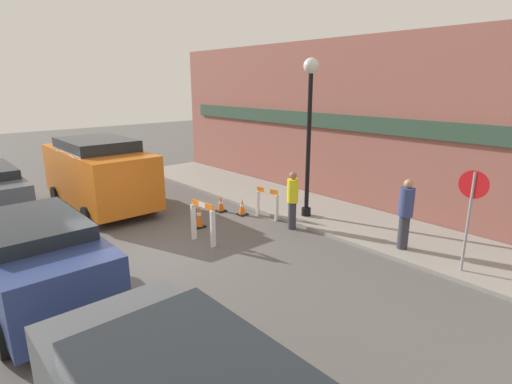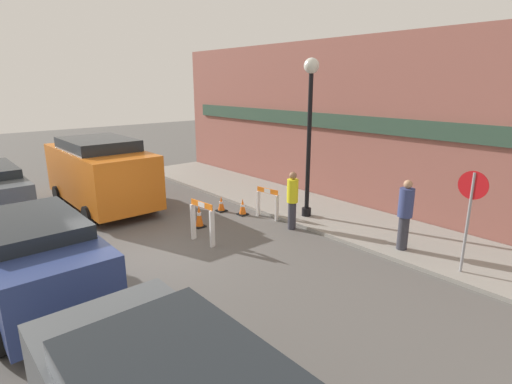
{
  "view_description": "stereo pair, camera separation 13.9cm",
  "coord_description": "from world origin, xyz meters",
  "px_view_note": "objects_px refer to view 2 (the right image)",
  "views": [
    {
      "loc": [
        8.43,
        -3.7,
        4.08
      ],
      "look_at": [
        0.04,
        3.71,
        1.0
      ],
      "focal_mm": 28.0,
      "sensor_mm": 36.0,
      "label": 1
    },
    {
      "loc": [
        8.53,
        -3.59,
        4.08
      ],
      "look_at": [
        0.04,
        3.71,
        1.0
      ],
      "focal_mm": 28.0,
      "sensor_mm": 36.0,
      "label": 2
    }
  ],
  "objects_px": {
    "work_van": "(100,170)",
    "parked_car_1": "(35,254)",
    "person_worker": "(292,198)",
    "person_pedestrian": "(405,213)",
    "streetlamp_post": "(310,117)",
    "stop_sign": "(470,206)"
  },
  "relations": [
    {
      "from": "streetlamp_post",
      "to": "work_van",
      "type": "relative_size",
      "value": 0.94
    },
    {
      "from": "person_pedestrian",
      "to": "work_van",
      "type": "xyz_separation_m",
      "value": [
        -8.59,
        -4.18,
        0.23
      ]
    },
    {
      "from": "streetlamp_post",
      "to": "parked_car_1",
      "type": "bearing_deg",
      "value": -90.7
    },
    {
      "from": "streetlamp_post",
      "to": "stop_sign",
      "type": "height_order",
      "value": "streetlamp_post"
    },
    {
      "from": "streetlamp_post",
      "to": "person_pedestrian",
      "type": "relative_size",
      "value": 2.65
    },
    {
      "from": "person_worker",
      "to": "parked_car_1",
      "type": "bearing_deg",
      "value": 38.49
    },
    {
      "from": "parked_car_1",
      "to": "work_van",
      "type": "bearing_deg",
      "value": 148.71
    },
    {
      "from": "person_pedestrian",
      "to": "work_van",
      "type": "bearing_deg",
      "value": 34.88
    },
    {
      "from": "streetlamp_post",
      "to": "person_worker",
      "type": "bearing_deg",
      "value": -71.27
    },
    {
      "from": "streetlamp_post",
      "to": "stop_sign",
      "type": "relative_size",
      "value": 2.08
    },
    {
      "from": "person_worker",
      "to": "streetlamp_post",
      "type": "bearing_deg",
      "value": -119.04
    },
    {
      "from": "work_van",
      "to": "person_pedestrian",
      "type": "bearing_deg",
      "value": 25.98
    },
    {
      "from": "streetlamp_post",
      "to": "work_van",
      "type": "distance_m",
      "value": 7.08
    },
    {
      "from": "stop_sign",
      "to": "person_worker",
      "type": "bearing_deg",
      "value": 7.74
    },
    {
      "from": "person_worker",
      "to": "person_pedestrian",
      "type": "height_order",
      "value": "person_pedestrian"
    },
    {
      "from": "parked_car_1",
      "to": "work_van",
      "type": "height_order",
      "value": "work_van"
    },
    {
      "from": "stop_sign",
      "to": "parked_car_1",
      "type": "distance_m",
      "value": 8.72
    },
    {
      "from": "stop_sign",
      "to": "person_pedestrian",
      "type": "relative_size",
      "value": 1.28
    },
    {
      "from": "stop_sign",
      "to": "streetlamp_post",
      "type": "bearing_deg",
      "value": -4.65
    },
    {
      "from": "person_worker",
      "to": "person_pedestrian",
      "type": "xyz_separation_m",
      "value": [
        2.95,
        0.86,
        0.13
      ]
    },
    {
      "from": "work_van",
      "to": "parked_car_1",
      "type": "bearing_deg",
      "value": -31.29
    },
    {
      "from": "person_worker",
      "to": "parked_car_1",
      "type": "relative_size",
      "value": 0.38
    }
  ]
}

